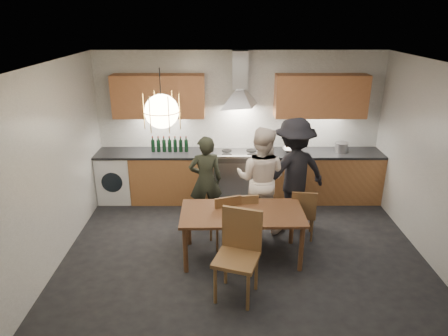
{
  "coord_description": "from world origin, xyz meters",
  "views": [
    {
      "loc": [
        -0.29,
        -4.66,
        3.16
      ],
      "look_at": [
        -0.27,
        0.4,
        1.2
      ],
      "focal_mm": 32.0,
      "sensor_mm": 36.0,
      "label": 1
    }
  ],
  "objects_px": {
    "person_mid": "(261,179)",
    "chair_back_left": "(226,217)",
    "wine_bottles": "(170,144)",
    "stock_pot": "(341,148)",
    "person_right": "(293,172)",
    "chair_front": "(239,248)",
    "dining_table": "(242,217)",
    "person_left": "(206,180)",
    "mixing_bowl": "(291,150)"
  },
  "relations": [
    {
      "from": "person_mid",
      "to": "chair_back_left",
      "type": "bearing_deg",
      "value": 67.89
    },
    {
      "from": "chair_back_left",
      "to": "wine_bottles",
      "type": "distance_m",
      "value": 1.99
    },
    {
      "from": "person_mid",
      "to": "stock_pot",
      "type": "distance_m",
      "value": 1.83
    },
    {
      "from": "wine_bottles",
      "to": "person_right",
      "type": "bearing_deg",
      "value": -23.83
    },
    {
      "from": "chair_front",
      "to": "dining_table",
      "type": "bearing_deg",
      "value": 102.71
    },
    {
      "from": "chair_back_left",
      "to": "person_right",
      "type": "height_order",
      "value": "person_right"
    },
    {
      "from": "dining_table",
      "to": "person_mid",
      "type": "height_order",
      "value": "person_mid"
    },
    {
      "from": "person_left",
      "to": "stock_pot",
      "type": "bearing_deg",
      "value": -170.88
    },
    {
      "from": "person_right",
      "to": "wine_bottles",
      "type": "height_order",
      "value": "person_right"
    },
    {
      "from": "chair_back_left",
      "to": "chair_front",
      "type": "bearing_deg",
      "value": 79.53
    },
    {
      "from": "dining_table",
      "to": "wine_bottles",
      "type": "height_order",
      "value": "wine_bottles"
    },
    {
      "from": "person_right",
      "to": "wine_bottles",
      "type": "xyz_separation_m",
      "value": [
        -2.03,
        0.9,
        0.18
      ]
    },
    {
      "from": "dining_table",
      "to": "person_mid",
      "type": "xyz_separation_m",
      "value": [
        0.32,
        0.84,
        0.2
      ]
    },
    {
      "from": "chair_back_left",
      "to": "stock_pot",
      "type": "relative_size",
      "value": 3.72
    },
    {
      "from": "person_right",
      "to": "stock_pot",
      "type": "bearing_deg",
      "value": -158.32
    },
    {
      "from": "person_right",
      "to": "dining_table",
      "type": "bearing_deg",
      "value": 30.11
    },
    {
      "from": "chair_back_left",
      "to": "chair_front",
      "type": "relative_size",
      "value": 0.79
    },
    {
      "from": "person_mid",
      "to": "wine_bottles",
      "type": "relative_size",
      "value": 2.52
    },
    {
      "from": "person_left",
      "to": "person_mid",
      "type": "distance_m",
      "value": 0.88
    },
    {
      "from": "dining_table",
      "to": "person_right",
      "type": "bearing_deg",
      "value": 49.25
    },
    {
      "from": "person_left",
      "to": "wine_bottles",
      "type": "bearing_deg",
      "value": -63.79
    },
    {
      "from": "chair_back_left",
      "to": "mixing_bowl",
      "type": "xyz_separation_m",
      "value": [
        1.15,
        1.62,
        0.46
      ]
    },
    {
      "from": "person_right",
      "to": "wine_bottles",
      "type": "bearing_deg",
      "value": -43.9
    },
    {
      "from": "person_left",
      "to": "person_mid",
      "type": "bearing_deg",
      "value": 156.74
    },
    {
      "from": "person_left",
      "to": "wine_bottles",
      "type": "xyz_separation_m",
      "value": [
        -0.66,
        0.87,
        0.32
      ]
    },
    {
      "from": "dining_table",
      "to": "mixing_bowl",
      "type": "bearing_deg",
      "value": 62.52
    },
    {
      "from": "person_left",
      "to": "wine_bottles",
      "type": "distance_m",
      "value": 1.14
    },
    {
      "from": "dining_table",
      "to": "mixing_bowl",
      "type": "xyz_separation_m",
      "value": [
        0.93,
        1.87,
        0.32
      ]
    },
    {
      "from": "mixing_bowl",
      "to": "stock_pot",
      "type": "relative_size",
      "value": 1.3
    },
    {
      "from": "person_left",
      "to": "person_mid",
      "type": "height_order",
      "value": "person_mid"
    },
    {
      "from": "dining_table",
      "to": "chair_front",
      "type": "bearing_deg",
      "value": -96.48
    },
    {
      "from": "dining_table",
      "to": "wine_bottles",
      "type": "xyz_separation_m",
      "value": [
        -1.19,
        1.9,
        0.42
      ]
    },
    {
      "from": "person_mid",
      "to": "wine_bottles",
      "type": "distance_m",
      "value": 1.86
    },
    {
      "from": "person_left",
      "to": "mixing_bowl",
      "type": "distance_m",
      "value": 1.7
    },
    {
      "from": "person_right",
      "to": "wine_bottles",
      "type": "distance_m",
      "value": 2.22
    },
    {
      "from": "chair_back_left",
      "to": "stock_pot",
      "type": "height_order",
      "value": "stock_pot"
    },
    {
      "from": "wine_bottles",
      "to": "chair_back_left",
      "type": "bearing_deg",
      "value": -59.53
    },
    {
      "from": "chair_front",
      "to": "mixing_bowl",
      "type": "bearing_deg",
      "value": 87.19
    },
    {
      "from": "mixing_bowl",
      "to": "stock_pot",
      "type": "bearing_deg",
      "value": 0.71
    },
    {
      "from": "person_mid",
      "to": "wine_bottles",
      "type": "bearing_deg",
      "value": -14.83
    },
    {
      "from": "chair_front",
      "to": "person_mid",
      "type": "xyz_separation_m",
      "value": [
        0.39,
        1.58,
        0.21
      ]
    },
    {
      "from": "chair_front",
      "to": "person_left",
      "type": "xyz_separation_m",
      "value": [
        -0.46,
        1.77,
        0.11
      ]
    },
    {
      "from": "person_left",
      "to": "person_mid",
      "type": "xyz_separation_m",
      "value": [
        0.85,
        -0.19,
        0.1
      ]
    },
    {
      "from": "person_right",
      "to": "chair_back_left",
      "type": "bearing_deg",
      "value": 15.5
    },
    {
      "from": "dining_table",
      "to": "person_left",
      "type": "relative_size",
      "value": 1.15
    },
    {
      "from": "person_mid",
      "to": "person_right",
      "type": "relative_size",
      "value": 0.95
    },
    {
      "from": "chair_back_left",
      "to": "person_left",
      "type": "distance_m",
      "value": 0.87
    },
    {
      "from": "person_mid",
      "to": "stock_pot",
      "type": "xyz_separation_m",
      "value": [
        1.5,
        1.04,
        0.16
      ]
    },
    {
      "from": "person_left",
      "to": "mixing_bowl",
      "type": "bearing_deg",
      "value": -160.95
    },
    {
      "from": "dining_table",
      "to": "chair_back_left",
      "type": "relative_size",
      "value": 1.98
    }
  ]
}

